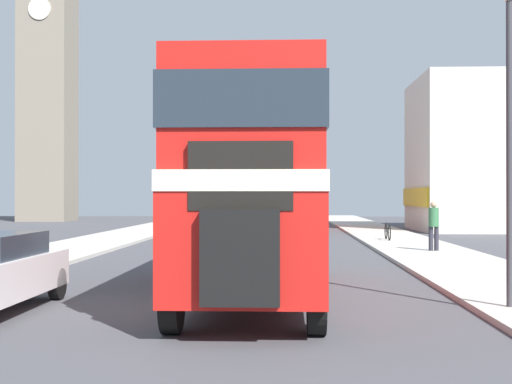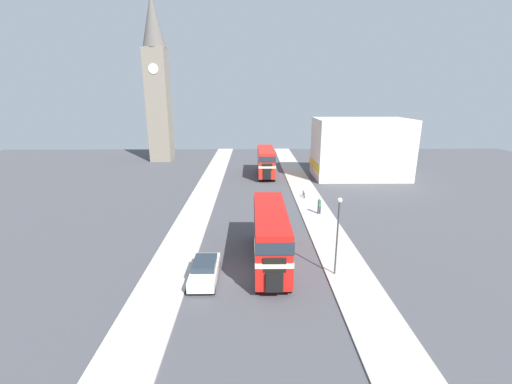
{
  "view_description": "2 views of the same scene",
  "coord_description": "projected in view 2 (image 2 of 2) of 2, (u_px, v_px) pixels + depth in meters",
  "views": [
    {
      "loc": [
        1.62,
        -13.02,
        2.11
      ],
      "look_at": [
        0.97,
        2.12,
        2.19
      ],
      "focal_mm": 50.0,
      "sensor_mm": 36.0,
      "label": 1
    },
    {
      "loc": [
        -0.45,
        -22.55,
        12.88
      ],
      "look_at": [
        0.0,
        13.9,
        2.41
      ],
      "focal_mm": 24.0,
      "sensor_mm": 36.0,
      "label": 2
    }
  ],
  "objects": [
    {
      "name": "street_lamp",
      "position": [
        338.0,
        225.0,
        24.18
      ],
      "size": [
        0.36,
        0.36,
        5.86
      ],
      "color": "#38383D",
      "rests_on": "sidewalk_right"
    },
    {
      "name": "car_parked_near",
      "position": [
        205.0,
        270.0,
        24.48
      ],
      "size": [
        1.81,
        4.59,
        1.43
      ],
      "color": "white",
      "rests_on": "ground_plane"
    },
    {
      "name": "bicycle_on_pavement",
      "position": [
        304.0,
        194.0,
        43.93
      ],
      "size": [
        0.05,
        1.76,
        0.78
      ],
      "color": "black",
      "rests_on": "sidewalk_right"
    },
    {
      "name": "pedestrian_walking",
      "position": [
        319.0,
        205.0,
        37.62
      ],
      "size": [
        0.36,
        0.36,
        1.8
      ],
      "color": "#282833",
      "rests_on": "sidewalk_right"
    },
    {
      "name": "double_decker_bus",
      "position": [
        270.0,
        232.0,
        26.56
      ],
      "size": [
        2.51,
        10.49,
        4.33
      ],
      "color": "red",
      "rests_on": "ground_plane"
    },
    {
      "name": "shop_building_block",
      "position": [
        360.0,
        149.0,
        53.82
      ],
      "size": [
        14.43,
        8.49,
        9.24
      ],
      "color": "beige",
      "rests_on": "ground_plane"
    },
    {
      "name": "church_tower",
      "position": [
        157.0,
        79.0,
        64.82
      ],
      "size": [
        4.25,
        4.25,
        30.56
      ],
      "color": "gray",
      "rests_on": "ground_plane"
    },
    {
      "name": "bus_distant",
      "position": [
        266.0,
        160.0,
        55.51
      ],
      "size": [
        2.57,
        10.11,
        4.39
      ],
      "color": "red",
      "rests_on": "ground_plane"
    },
    {
      "name": "ground_plane",
      "position": [
        258.0,
        275.0,
        25.23
      ],
      "size": [
        120.0,
        120.0,
        0.0
      ],
      "primitive_type": "plane",
      "color": "#47474C"
    },
    {
      "name": "sidewalk_left",
      "position": [
        167.0,
        275.0,
        25.14
      ],
      "size": [
        3.5,
        120.0,
        0.12
      ],
      "color": "#B7B2A8",
      "rests_on": "ground_plane"
    },
    {
      "name": "sidewalk_right",
      "position": [
        349.0,
        274.0,
        25.3
      ],
      "size": [
        3.5,
        120.0,
        0.12
      ],
      "color": "#B7B2A8",
      "rests_on": "ground_plane"
    }
  ]
}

